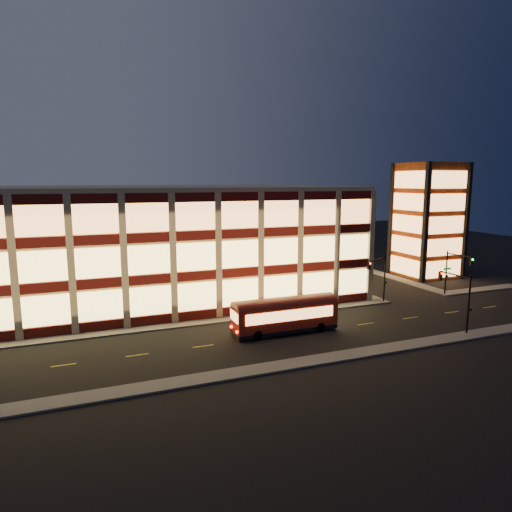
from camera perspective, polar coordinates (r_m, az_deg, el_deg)
name	(u,v)px	position (r m, az deg, el deg)	size (l,w,h in m)	color
ground	(206,325)	(49.51, -6.21, -8.57)	(200.00, 200.00, 0.00)	black
sidewalk_office_south	(177,325)	(49.75, -9.89, -8.48)	(54.00, 2.00, 0.15)	#514F4C
sidewalk_office_east	(317,277)	(73.36, 7.68, -2.61)	(2.00, 30.00, 0.15)	#514F4C
sidewalk_tower_south	(479,290)	(71.63, 26.15, -3.79)	(14.00, 2.00, 0.15)	#514F4C
sidewalk_tower_west	(375,272)	(79.25, 14.63, -1.94)	(2.00, 30.00, 0.15)	#514F4C
sidewalk_near	(250,371)	(37.90, -0.77, -14.17)	(100.00, 2.00, 0.15)	#514F4C
office_building	(151,240)	(63.58, -12.96, 1.95)	(50.45, 30.45, 14.50)	tan
stair_tower	(428,220)	(77.93, 20.65, 4.20)	(8.60, 8.60, 18.00)	#8C3814
traffic_signal_far	(379,272)	(58.38, 15.16, -1.91)	(3.79, 1.87, 6.00)	black
traffic_signal_right	(455,267)	(65.10, 23.60, -1.24)	(1.20, 4.37, 6.00)	black
traffic_signal_near	(458,291)	(50.95, 23.93, -4.01)	(0.32, 4.45, 6.00)	black
trolley_bus	(285,313)	(46.50, 3.63, -7.12)	(10.78, 2.84, 3.65)	maroon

